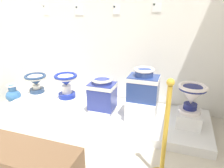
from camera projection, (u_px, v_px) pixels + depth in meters
display_platform at (102, 113)px, 2.96m from camera, size 2.87×0.97×0.11m
plinth_block_central_ornate at (38, 94)px, 3.38m from camera, size 0.33×0.29×0.08m
antique_toilet_central_ornate at (36, 81)px, 3.30m from camera, size 0.34×0.34×0.29m
plinth_block_leftmost at (68, 100)px, 3.12m from camera, size 0.32×0.39×0.11m
antique_toilet_leftmost at (66, 82)px, 3.02m from camera, size 0.33×0.33×0.35m
plinth_block_tall_cobalt at (103, 109)px, 2.90m from camera, size 0.29×0.36×0.05m
antique_toilet_tall_cobalt at (102, 93)px, 2.82m from camera, size 0.35×0.29×0.44m
plinth_block_pale_glazed at (142, 109)px, 2.68m from camera, size 0.37×0.37×0.26m
antique_toilet_pale_glazed at (143, 85)px, 2.57m from camera, size 0.38×0.28×0.42m
plinth_block_rightmost at (188, 118)px, 2.54m from camera, size 0.29×0.33×0.17m
antique_toilet_rightmost at (192, 95)px, 2.44m from camera, size 0.33×0.33×0.35m
info_placard_first at (46, 9)px, 3.27m from camera, size 0.09×0.01×0.15m
info_placard_second at (79, 10)px, 3.10m from camera, size 0.14×0.01×0.14m
info_placard_third at (117, 9)px, 2.91m from camera, size 0.11×0.01×0.13m
info_placard_fourth at (157, 7)px, 2.73m from camera, size 0.12×0.01×0.12m
decorative_vase_companion at (13, 95)px, 3.36m from camera, size 0.23×0.23×0.32m
stanchion_post_near_right at (163, 151)px, 1.79m from camera, size 0.24×0.24×0.97m
museum_bench at (19, 167)px, 1.74m from camera, size 1.07×0.36×0.40m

